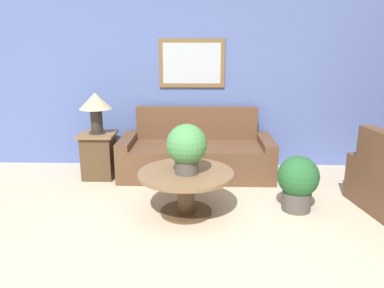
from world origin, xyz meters
name	(u,v)px	position (x,y,z in m)	size (l,w,h in m)	color
ground_plane	(213,261)	(0.00, 0.00, 0.00)	(20.00, 20.00, 0.00)	#BCAD93
wall_back	(209,81)	(-0.01, 2.76, 1.31)	(7.42, 0.09, 2.60)	#5166A8
couch_main	(196,154)	(-0.18, 2.26, 0.30)	(2.16, 0.90, 0.95)	brown
coffee_table	(186,183)	(-0.28, 0.96, 0.36)	(1.06, 1.06, 0.49)	#4C3823
side_table	(99,155)	(-1.56, 2.11, 0.33)	(0.49, 0.49, 0.65)	#4C3823
table_lamp	(96,105)	(-1.56, 2.11, 1.05)	(0.45, 0.45, 0.56)	#2D2823
potted_plant_on_table	(187,147)	(-0.27, 0.92, 0.79)	(0.44, 0.44, 0.54)	#4C4742
potted_plant_floor	(298,181)	(0.99, 1.08, 0.35)	(0.47, 0.47, 0.64)	#4C4742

